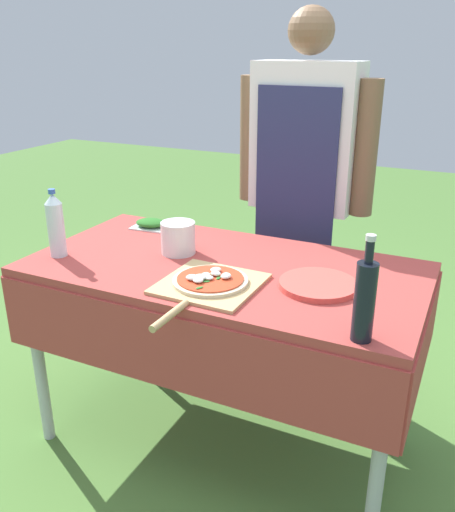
{
  "coord_description": "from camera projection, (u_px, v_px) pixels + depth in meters",
  "views": [
    {
      "loc": [
        0.84,
        -1.71,
        1.59
      ],
      "look_at": [
        0.02,
        0.0,
        0.85
      ],
      "focal_mm": 38.0,
      "sensor_mm": 36.0,
      "label": 1
    }
  ],
  "objects": [
    {
      "name": "ground_plane",
      "position": [
        224.0,
        437.0,
        2.35
      ],
      "size": [
        12.0,
        12.0,
        0.0
      ],
      "primitive_type": "plane",
      "color": "#517F38"
    },
    {
      "name": "prep_table",
      "position": [
        224.0,
        288.0,
        2.1
      ],
      "size": [
        1.51,
        0.79,
        0.81
      ],
      "color": "#A83D38",
      "rests_on": "ground"
    },
    {
      "name": "person_cook",
      "position": [
        304.0,
        174.0,
        2.5
      ],
      "size": [
        0.66,
        0.24,
        1.75
      ],
      "rotation": [
        0.0,
        0.0,
        3.09
      ],
      "color": "#4C4C51",
      "rests_on": "ground"
    },
    {
      "name": "pizza_on_peel",
      "position": [
        209.0,
        283.0,
        1.87
      ],
      "size": [
        0.34,
        0.53,
        0.05
      ],
      "rotation": [
        0.0,
        0.0,
        -0.01
      ],
      "color": "tan",
      "rests_on": "prep_table"
    },
    {
      "name": "oil_bottle",
      "position": [
        365.0,
        299.0,
        1.5
      ],
      "size": [
        0.06,
        0.06,
        0.32
      ],
      "color": "black",
      "rests_on": "prep_table"
    },
    {
      "name": "water_bottle",
      "position": [
        56.0,
        225.0,
        2.11
      ],
      "size": [
        0.07,
        0.07,
        0.27
      ],
      "color": "silver",
      "rests_on": "prep_table"
    },
    {
      "name": "herb_container",
      "position": [
        151.0,
        224.0,
        2.48
      ],
      "size": [
        0.17,
        0.14,
        0.04
      ],
      "rotation": [
        0.0,
        0.0,
        0.09
      ],
      "color": "silver",
      "rests_on": "prep_table"
    },
    {
      "name": "mixing_tub",
      "position": [
        178.0,
        238.0,
        2.16
      ],
      "size": [
        0.14,
        0.14,
        0.13
      ],
      "primitive_type": "cylinder",
      "color": "silver",
      "rests_on": "prep_table"
    },
    {
      "name": "plate_stack",
      "position": [
        318.0,
        284.0,
        1.87
      ],
      "size": [
        0.28,
        0.28,
        0.02
      ],
      "color": "#DB4C42",
      "rests_on": "prep_table"
    }
  ]
}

